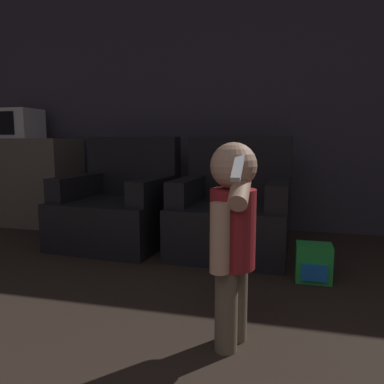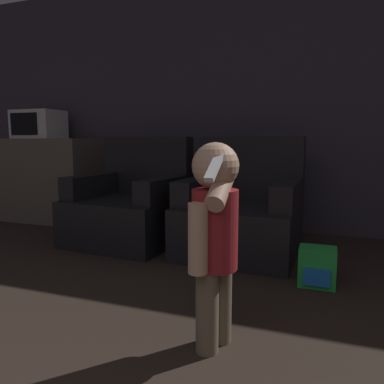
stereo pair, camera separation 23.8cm
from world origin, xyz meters
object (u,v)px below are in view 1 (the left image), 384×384
Objects in this scene: armchair_left at (119,208)px; armchair_right at (233,213)px; person_toddler at (232,229)px; microwave at (15,124)px; toy_backpack at (314,263)px.

armchair_left is 1.02× the size of armchair_right.
armchair_right reaches higher than person_toddler.
armchair_left is 1.03m from armchair_right.
microwave is at bearing -109.98° from person_toddler.
armchair_left and armchair_right have the same top height.
armchair_left is 1.75m from toy_backpack.
armchair_right is at bearing -155.85° from person_toddler.
toy_backpack is at bearing -18.92° from microwave.
toy_backpack is at bearing -40.69° from armchair_right.
person_toddler is at bearing -80.26° from armchair_right.
armchair_left is 1.72m from microwave.
armchair_right is 1.82× the size of microwave.
microwave reaches higher than person_toddler.
microwave reaches higher than toy_backpack.
person_toddler is 1.74× the size of microwave.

